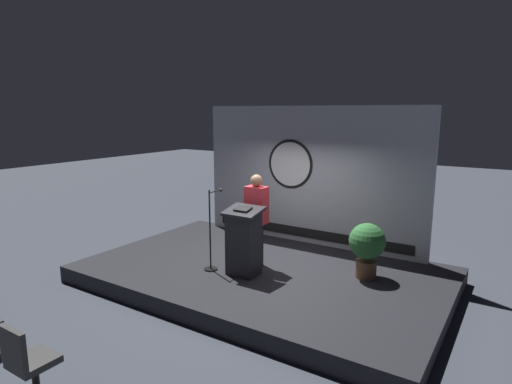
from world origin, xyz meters
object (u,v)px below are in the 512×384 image
(potted_plant, at_px, (367,245))
(speaker_person, at_px, (256,220))
(microphone_stand, at_px, (212,242))
(audience_chair_right, at_px, (26,358))
(podium, at_px, (244,242))

(potted_plant, bearing_deg, speaker_person, -164.12)
(speaker_person, distance_m, microphone_stand, 0.90)
(microphone_stand, bearing_deg, audience_chair_right, -85.61)
(speaker_person, bearing_deg, podium, -85.02)
(podium, bearing_deg, speaker_person, 94.98)
(podium, xyz_separation_m, speaker_person, (-0.04, 0.48, 0.28))
(podium, distance_m, potted_plant, 2.12)
(podium, relative_size, audience_chair_right, 1.37)
(audience_chair_right, bearing_deg, podium, 84.64)
(audience_chair_right, bearing_deg, potted_plant, 64.95)
(podium, distance_m, speaker_person, 0.56)
(microphone_stand, bearing_deg, speaker_person, 45.17)
(podium, relative_size, potted_plant, 1.27)
(potted_plant, height_order, audience_chair_right, potted_plant)
(podium, height_order, speaker_person, speaker_person)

